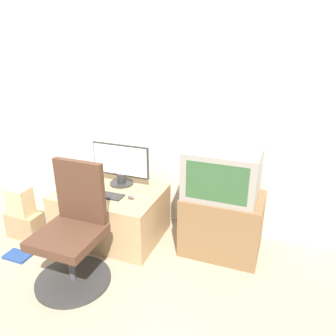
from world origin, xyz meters
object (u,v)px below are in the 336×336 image
cardboard_box_lower (25,225)px  office_chair (73,237)px  main_monitor (121,165)px  mouse (131,198)px  keyboard (107,195)px  book (18,256)px  crt_tv (223,172)px

cardboard_box_lower → office_chair: bearing=-21.4°
main_monitor → mouse: 0.40m
keyboard → book: keyboard is taller
crt_tv → cardboard_box_lower: 1.99m
cardboard_box_lower → book: (0.17, -0.30, -0.11)m
crt_tv → office_chair: size_ratio=0.63×
book → office_chair: bearing=-2.5°
keyboard → mouse: mouse is taller
mouse → book: mouse is taller
office_chair → book: 0.76m
main_monitor → office_chair: 0.89m
keyboard → mouse: size_ratio=4.55×
main_monitor → crt_tv: crt_tv is taller
mouse → cardboard_box_lower: 1.14m
keyboard → office_chair: size_ratio=0.32×
main_monitor → keyboard: size_ratio=1.89×
keyboard → book: 0.96m
main_monitor → crt_tv: (1.00, -0.02, 0.08)m
main_monitor → book: (-0.64, -0.81, -0.67)m
keyboard → cardboard_box_lower: 0.92m
office_chair → keyboard: bearing=91.7°
main_monitor → mouse: (0.24, -0.26, -0.19)m
office_chair → crt_tv: bearing=39.6°
keyboard → office_chair: bearing=-88.3°
mouse → cardboard_box_lower: mouse is taller
office_chair → mouse: bearing=69.2°
office_chair → cardboard_box_lower: bearing=158.6°
cardboard_box_lower → main_monitor: bearing=32.1°
keyboard → office_chair: (0.02, -0.55, -0.10)m
main_monitor → mouse: size_ratio=8.58×
keyboard → crt_tv: bearing=14.7°
office_chair → cardboard_box_lower: office_chair is taller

